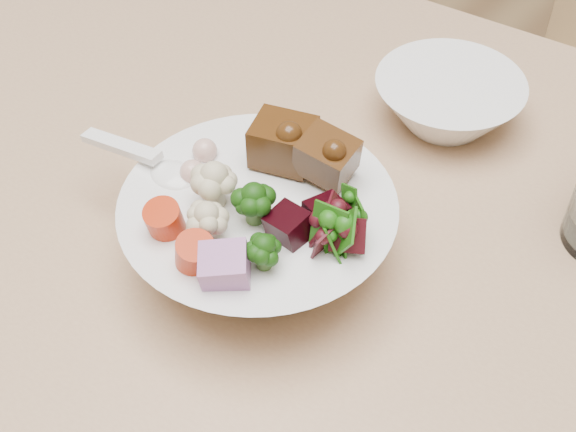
{
  "coord_description": "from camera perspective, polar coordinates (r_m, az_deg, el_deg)",
  "views": [
    {
      "loc": [
        0.19,
        -0.28,
        1.18
      ],
      "look_at": [
        -0.06,
        0.02,
        0.78
      ],
      "focal_mm": 50.0,
      "sensor_mm": 36.0,
      "label": 1
    }
  ],
  "objects": [
    {
      "name": "food_bowl",
      "position": [
        0.6,
        -1.9,
        -0.8
      ],
      "size": [
        0.2,
        0.2,
        0.11
      ],
      "color": "white",
      "rests_on": "dining_table"
    },
    {
      "name": "soup_spoon",
      "position": [
        0.61,
        -9.12,
        3.35
      ],
      "size": [
        0.11,
        0.04,
        0.02
      ],
      "rotation": [
        0.0,
        0.0,
        0.09
      ],
      "color": "white",
      "rests_on": "food_bowl"
    },
    {
      "name": "side_bowl",
      "position": [
        0.74,
        11.29,
        7.98
      ],
      "size": [
        0.13,
        0.13,
        0.04
      ],
      "primitive_type": null,
      "color": "white",
      "rests_on": "dining_table"
    }
  ]
}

